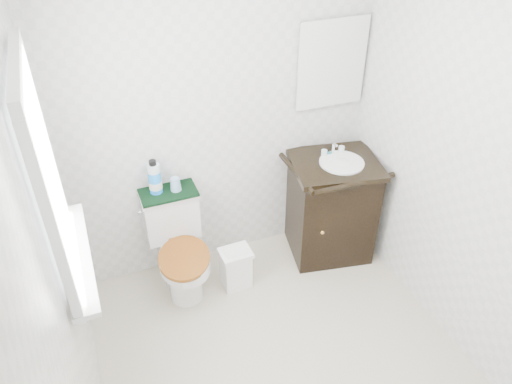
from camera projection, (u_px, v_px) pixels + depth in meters
floor at (287, 367)px, 3.13m from camera, size 2.40×2.40×0.00m
wall_back at (219, 115)px, 3.35m from camera, size 2.40×0.00×2.40m
wall_left at (60, 277)px, 2.11m from camera, size 0.00×2.40×2.40m
wall_right at (475, 172)px, 2.77m from camera, size 0.00×2.40×2.40m
window at (45, 176)px, 2.10m from camera, size 0.02×0.70×0.90m
mirror at (332, 64)px, 3.43m from camera, size 0.50×0.02×0.60m
toilet at (178, 249)px, 3.55m from camera, size 0.42×0.64×0.73m
vanity at (331, 206)px, 3.80m from camera, size 0.71×0.64×0.92m
trash_bin at (236, 268)px, 3.63m from camera, size 0.23×0.18×0.32m
towel at (168, 193)px, 3.40m from camera, size 0.39×0.22×0.02m
mouthwash_bottle at (155, 178)px, 3.33m from camera, size 0.09×0.09×0.25m
cup at (175, 184)px, 3.39m from camera, size 0.08×0.08×0.09m
soap_bar at (329, 153)px, 3.65m from camera, size 0.07×0.04×0.02m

